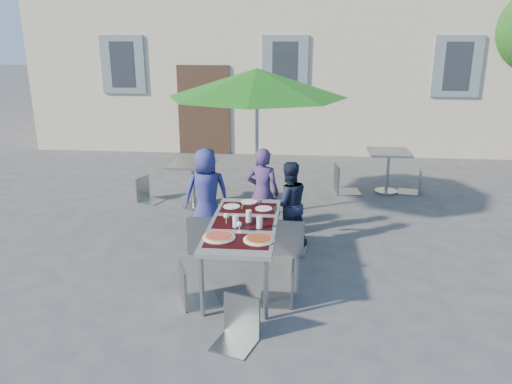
# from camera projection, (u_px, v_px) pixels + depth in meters

# --- Properties ---
(ground) EXTENTS (90.00, 90.00, 0.00)m
(ground) POSITION_uv_depth(u_px,v_px,m) (253.00, 310.00, 5.49)
(ground) COLOR #424245
(ground) RESTS_ON ground
(dining_table) EXTENTS (0.80, 1.85, 0.76)m
(dining_table) POSITION_uv_depth(u_px,v_px,m) (243.00, 227.00, 5.95)
(dining_table) COLOR #4F4E54
(dining_table) RESTS_ON ground
(pizza_near_left) EXTENTS (0.37, 0.37, 0.03)m
(pizza_near_left) POSITION_uv_depth(u_px,v_px,m) (219.00, 237.00, 5.49)
(pizza_near_left) COLOR white
(pizza_near_left) RESTS_ON dining_table
(pizza_near_right) EXTENTS (0.35, 0.35, 0.03)m
(pizza_near_right) POSITION_uv_depth(u_px,v_px,m) (259.00, 239.00, 5.43)
(pizza_near_right) COLOR white
(pizza_near_right) RESTS_ON dining_table
(glassware) EXTENTS (0.47, 0.40, 0.15)m
(glassware) POSITION_uv_depth(u_px,v_px,m) (245.00, 220.00, 5.82)
(glassware) COLOR silver
(glassware) RESTS_ON dining_table
(place_settings) EXTENTS (0.68, 0.48, 0.01)m
(place_settings) POSITION_uv_depth(u_px,v_px,m) (248.00, 205.00, 6.52)
(place_settings) COLOR white
(place_settings) RESTS_ON dining_table
(child_0) EXTENTS (0.75, 0.61, 1.34)m
(child_0) POSITION_uv_depth(u_px,v_px,m) (206.00, 193.00, 7.34)
(child_0) COLOR navy
(child_0) RESTS_ON ground
(child_1) EXTENTS (0.55, 0.42, 1.35)m
(child_1) POSITION_uv_depth(u_px,v_px,m) (263.00, 193.00, 7.31)
(child_1) COLOR #493267
(child_1) RESTS_ON ground
(child_2) EXTENTS (0.68, 0.54, 1.23)m
(child_2) POSITION_uv_depth(u_px,v_px,m) (288.00, 204.00, 7.03)
(child_2) COLOR #181E36
(child_2) RESTS_ON ground
(chair_0) EXTENTS (0.51, 0.51, 1.05)m
(chair_0) POSITION_uv_depth(u_px,v_px,m) (204.00, 210.00, 6.78)
(chair_0) COLOR gray
(chair_0) RESTS_ON ground
(chair_1) EXTENTS (0.48, 0.48, 1.06)m
(chair_1) POSITION_uv_depth(u_px,v_px,m) (258.00, 205.00, 6.95)
(chair_1) COLOR #93999E
(chair_1) RESTS_ON ground
(chair_2) EXTENTS (0.49, 0.49, 0.99)m
(chair_2) POSITION_uv_depth(u_px,v_px,m) (289.00, 214.00, 6.74)
(chair_2) COLOR #949B9F
(chair_2) RESTS_ON ground
(chair_3) EXTENTS (0.52, 0.51, 0.89)m
(chair_3) POSITION_uv_depth(u_px,v_px,m) (191.00, 261.00, 5.48)
(chair_3) COLOR gray
(chair_3) RESTS_ON ground
(chair_4) EXTENTS (0.39, 0.38, 0.86)m
(chair_4) POSITION_uv_depth(u_px,v_px,m) (285.00, 261.00, 5.52)
(chair_4) COLOR gray
(chair_4) RESTS_ON ground
(chair_5) EXTENTS (0.49, 0.49, 0.87)m
(chair_5) POSITION_uv_depth(u_px,v_px,m) (238.00, 295.00, 4.79)
(chair_5) COLOR gray
(chair_5) RESTS_ON ground
(patio_umbrella) EXTENTS (2.83, 2.83, 2.41)m
(patio_umbrella) POSITION_uv_depth(u_px,v_px,m) (257.00, 84.00, 7.72)
(patio_umbrella) COLOR #9EA1A6
(patio_umbrella) RESTS_ON ground
(cafe_table_0) EXTENTS (0.75, 0.75, 0.80)m
(cafe_table_0) POSITION_uv_depth(u_px,v_px,m) (193.00, 176.00, 8.62)
(cafe_table_0) COLOR #9EA1A6
(cafe_table_0) RESTS_ON ground
(bg_chair_l_0) EXTENTS (0.49, 0.48, 0.85)m
(bg_chair_l_0) POSITION_uv_depth(u_px,v_px,m) (146.00, 175.00, 8.95)
(bg_chair_l_0) COLOR #8E9499
(bg_chair_l_0) RESTS_ON ground
(bg_chair_r_0) EXTENTS (0.47, 0.46, 0.85)m
(bg_chair_r_0) POSITION_uv_depth(u_px,v_px,m) (206.00, 175.00, 8.91)
(bg_chair_r_0) COLOR gray
(bg_chair_r_0) RESTS_ON ground
(cafe_table_1) EXTENTS (0.76, 0.76, 0.82)m
(cafe_table_1) POSITION_uv_depth(u_px,v_px,m) (388.00, 163.00, 9.41)
(cafe_table_1) COLOR #9EA1A6
(cafe_table_1) RESTS_ON ground
(bg_chair_l_1) EXTENTS (0.51, 0.51, 1.05)m
(bg_chair_l_1) POSITION_uv_depth(u_px,v_px,m) (343.00, 161.00, 9.43)
(bg_chair_l_1) COLOR gray
(bg_chair_l_1) RESTS_ON ground
(bg_chair_r_1) EXTENTS (0.47, 0.47, 0.90)m
(bg_chair_r_1) POSITION_uv_depth(u_px,v_px,m) (416.00, 166.00, 9.42)
(bg_chair_r_1) COLOR gray
(bg_chair_r_1) RESTS_ON ground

